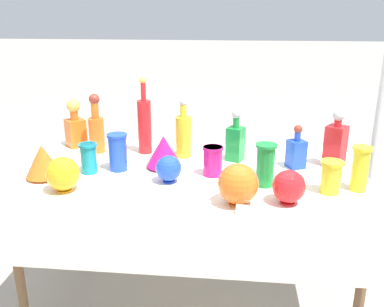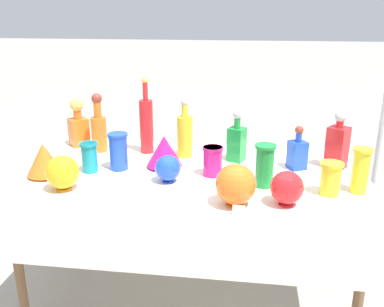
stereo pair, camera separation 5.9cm
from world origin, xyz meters
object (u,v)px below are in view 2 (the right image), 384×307
(square_decanter_0, at_px, (337,144))
(slender_vase_1, at_px, (361,169))
(fluted_vase_0, at_px, (44,159))
(square_decanter_3, at_px, (237,141))
(tall_bottle_0, at_px, (185,135))
(round_bowl_2, at_px, (62,172))
(cardboard_box_behind_right, at_px, (162,181))
(round_bowl_3, at_px, (236,185))
(cardboard_box_behind_left, at_px, (171,197))
(square_decanter_2, at_px, (297,153))
(tall_bottle_2, at_px, (146,124))
(slender_vase_2, at_px, (89,156))
(fluted_vase_1, at_px, (164,151))
(slender_vase_0, at_px, (118,150))
(round_bowl_0, at_px, (287,188))
(slender_vase_5, at_px, (331,177))
(round_bowl_1, at_px, (168,168))
(slender_vase_4, at_px, (213,160))
(tall_bottle_1, at_px, (99,128))
(square_decanter_1, at_px, (78,125))
(slender_vase_3, at_px, (265,164))

(square_decanter_0, height_order, slender_vase_1, square_decanter_0)
(slender_vase_1, height_order, fluted_vase_0, slender_vase_1)
(slender_vase_1, bearing_deg, square_decanter_3, 148.04)
(tall_bottle_0, bearing_deg, round_bowl_2, -132.13)
(cardboard_box_behind_right, bearing_deg, round_bowl_3, -68.02)
(round_bowl_3, distance_m, cardboard_box_behind_left, 1.58)
(cardboard_box_behind_right, bearing_deg, square_decanter_2, -50.47)
(tall_bottle_2, relative_size, slender_vase_2, 2.83)
(fluted_vase_1, bearing_deg, slender_vase_0, -164.62)
(round_bowl_0, height_order, round_bowl_3, round_bowl_3)
(square_decanter_0, bearing_deg, slender_vase_5, -103.98)
(fluted_vase_1, bearing_deg, tall_bottle_0, 66.29)
(square_decanter_3, distance_m, round_bowl_2, 0.90)
(cardboard_box_behind_right, bearing_deg, fluted_vase_0, -101.03)
(square_decanter_3, bearing_deg, round_bowl_1, -132.06)
(tall_bottle_2, height_order, fluted_vase_1, tall_bottle_2)
(slender_vase_0, height_order, slender_vase_4, slender_vase_0)
(fluted_vase_0, distance_m, round_bowl_0, 1.15)
(square_decanter_2, xyz_separation_m, square_decanter_3, (-0.31, 0.08, 0.03))
(slender_vase_4, height_order, round_bowl_1, slender_vase_4)
(tall_bottle_1, height_order, round_bowl_2, tall_bottle_1)
(square_decanter_2, relative_size, round_bowl_1, 1.72)
(tall_bottle_1, height_order, round_bowl_3, tall_bottle_1)
(square_decanter_0, bearing_deg, square_decanter_3, 175.77)
(tall_bottle_1, distance_m, slender_vase_1, 1.39)
(round_bowl_2, bearing_deg, slender_vase_0, 58.65)
(tall_bottle_0, bearing_deg, slender_vase_1, -24.29)
(square_decanter_0, distance_m, square_decanter_3, 0.51)
(square_decanter_1, distance_m, cardboard_box_behind_left, 1.04)
(round_bowl_1, height_order, round_bowl_3, round_bowl_3)
(slender_vase_4, height_order, round_bowl_3, round_bowl_3)
(tall_bottle_0, relative_size, slender_vase_3, 1.62)
(square_decanter_3, bearing_deg, fluted_vase_0, -159.16)
(slender_vase_1, distance_m, slender_vase_3, 0.41)
(square_decanter_2, bearing_deg, round_bowl_2, -158.79)
(tall_bottle_1, relative_size, slender_vase_4, 2.28)
(tall_bottle_1, height_order, tall_bottle_2, tall_bottle_2)
(square_decanter_1, relative_size, cardboard_box_behind_right, 0.45)
(square_decanter_1, distance_m, fluted_vase_1, 0.64)
(slender_vase_5, height_order, cardboard_box_behind_right, slender_vase_5)
(tall_bottle_0, height_order, fluted_vase_0, tall_bottle_0)
(square_decanter_3, relative_size, round_bowl_1, 2.15)
(fluted_vase_0, relative_size, round_bowl_3, 0.98)
(slender_vase_2, xyz_separation_m, cardboard_box_behind_right, (0.08, 1.32, -0.68))
(tall_bottle_1, bearing_deg, slender_vase_5, -20.50)
(tall_bottle_0, height_order, slender_vase_2, tall_bottle_0)
(round_bowl_0, distance_m, cardboard_box_behind_right, 1.92)
(slender_vase_4, distance_m, round_bowl_2, 0.70)
(tall_bottle_1, height_order, square_decanter_3, tall_bottle_1)
(cardboard_box_behind_left, bearing_deg, slender_vase_5, -51.40)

